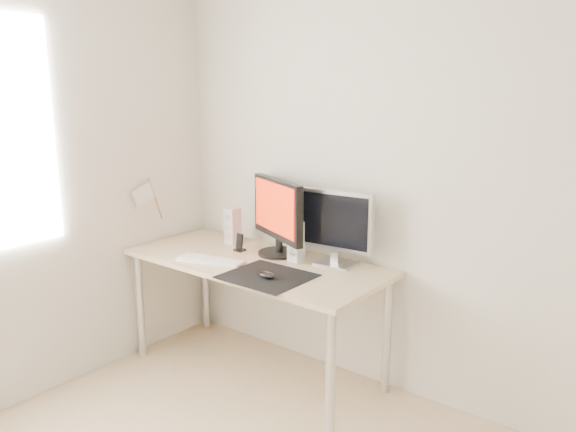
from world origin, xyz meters
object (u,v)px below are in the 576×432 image
Objects in this scene: speaker_right at (296,241)px; main_monitor at (278,214)px; desk at (255,272)px; speaker_left at (233,226)px; second_monitor at (336,225)px; keyboard at (211,260)px; phone_dock at (240,246)px; mouse at (266,275)px.

main_monitor is at bearing 170.46° from speaker_right.
speaker_left reaches higher than desk.
keyboard is at bearing -147.69° from second_monitor.
mouse is at bearing -32.36° from phone_dock.
phone_dock is (-0.24, -0.09, -0.22)m from main_monitor.
phone_dock reaches higher than mouse.
keyboard is 0.26m from phone_dock.
speaker_right is at bearing -4.25° from speaker_left.
main_monitor is at bearing 57.34° from keyboard.
keyboard is at bearing 175.88° from mouse.
mouse is 0.19× the size of main_monitor.
speaker_right reaches higher than mouse.
phone_dock is at bearing -168.54° from second_monitor.
keyboard reaches higher than desk.
speaker_left is (-0.35, 0.18, 0.20)m from desk.
speaker_right is 0.54× the size of keyboard.
keyboard is (-0.22, -0.35, -0.25)m from main_monitor.
second_monitor reaches higher than keyboard.
second_monitor is 1.92× the size of speaker_left.
second_monitor is at bearing 16.80° from speaker_right.
main_monitor is 1.19× the size of keyboard.
speaker_left is 0.41m from keyboard.
speaker_right is at bearing -9.54° from main_monitor.
desk is at bearing -22.91° from phone_dock.
phone_dock is at bearing -160.05° from main_monitor.
main_monitor is 1.15× the size of second_monitor.
mouse is at bearing -4.12° from keyboard.
second_monitor reaches higher than speaker_left.
keyboard is at bearing -135.85° from desk.
desk is 3.67× the size of keyboard.
keyboard is at bearing -140.34° from speaker_right.
keyboard is (-0.62, -0.39, -0.23)m from second_monitor.
mouse is 0.22× the size of second_monitor.
phone_dock is (-0.63, -0.13, -0.21)m from second_monitor.
mouse is 0.74m from speaker_left.
desk is (-0.27, 0.21, -0.10)m from mouse.
phone_dock is (-0.20, 0.08, 0.11)m from desk.
second_monitor is 0.27m from speaker_right.
speaker_right is (0.55, -0.04, 0.00)m from speaker_left.
mouse is 0.50m from main_monitor.
phone_dock is at bearing -33.32° from speaker_left.
speaker_left and speaker_right have the same top height.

